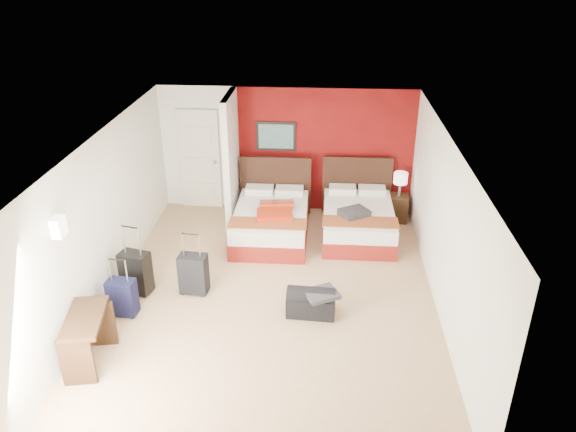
# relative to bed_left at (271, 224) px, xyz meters

# --- Properties ---
(ground) EXTENTS (6.50, 6.50, 0.00)m
(ground) POSITION_rel_bed_left_xyz_m (0.19, -1.91, -0.28)
(ground) COLOR #DAB586
(ground) RESTS_ON ground
(room_walls) EXTENTS (5.02, 6.52, 2.50)m
(room_walls) POSITION_rel_bed_left_xyz_m (-1.21, -0.49, 0.97)
(room_walls) COLOR white
(room_walls) RESTS_ON ground
(red_accent_panel) EXTENTS (3.50, 0.04, 2.50)m
(red_accent_panel) POSITION_rel_bed_left_xyz_m (0.94, 1.32, 0.97)
(red_accent_panel) COLOR maroon
(red_accent_panel) RESTS_ON ground
(partition_wall) EXTENTS (0.12, 1.20, 2.50)m
(partition_wall) POSITION_rel_bed_left_xyz_m (-0.81, 0.70, 0.97)
(partition_wall) COLOR silver
(partition_wall) RESTS_ON ground
(entry_door) EXTENTS (0.82, 0.06, 2.05)m
(entry_door) POSITION_rel_bed_left_xyz_m (-1.56, 1.29, 0.74)
(entry_door) COLOR silver
(entry_door) RESTS_ON ground
(bed_left) EXTENTS (1.33, 1.90, 0.57)m
(bed_left) POSITION_rel_bed_left_xyz_m (0.00, 0.00, 0.00)
(bed_left) COLOR white
(bed_left) RESTS_ON ground
(bed_right) EXTENTS (1.30, 1.86, 0.56)m
(bed_right) POSITION_rel_bed_left_xyz_m (1.61, 0.18, -0.01)
(bed_right) COLOR white
(bed_right) RESTS_ON ground
(red_suitcase_open) EXTENTS (0.72, 0.92, 0.11)m
(red_suitcase_open) POSITION_rel_bed_left_xyz_m (0.10, -0.10, 0.34)
(red_suitcase_open) COLOR #AD2A0E
(red_suitcase_open) RESTS_ON bed_left
(jacket_bundle) EXTENTS (0.61, 0.58, 0.12)m
(jacket_bundle) POSITION_rel_bed_left_xyz_m (1.51, -0.12, 0.33)
(jacket_bundle) COLOR #36373B
(jacket_bundle) RESTS_ON bed_right
(nightstand) EXTENTS (0.40, 0.40, 0.53)m
(nightstand) POSITION_rel_bed_left_xyz_m (2.42, 0.88, -0.02)
(nightstand) COLOR #311E10
(nightstand) RESTS_ON ground
(table_lamp) EXTENTS (0.27, 0.27, 0.48)m
(table_lamp) POSITION_rel_bed_left_xyz_m (2.42, 0.88, 0.48)
(table_lamp) COLOR beige
(table_lamp) RESTS_ON nightstand
(suitcase_black) EXTENTS (0.50, 0.38, 0.67)m
(suitcase_black) POSITION_rel_bed_left_xyz_m (-1.91, -1.94, 0.05)
(suitcase_black) COLOR black
(suitcase_black) RESTS_ON ground
(suitcase_charcoal) EXTENTS (0.45, 0.30, 0.63)m
(suitcase_charcoal) POSITION_rel_bed_left_xyz_m (-1.02, -1.89, 0.03)
(suitcase_charcoal) COLOR black
(suitcase_charcoal) RESTS_ON ground
(suitcase_navy) EXTENTS (0.41, 0.27, 0.55)m
(suitcase_navy) POSITION_rel_bed_left_xyz_m (-1.93, -2.53, -0.01)
(suitcase_navy) COLOR black
(suitcase_navy) RESTS_ON ground
(duffel_bag) EXTENTS (0.73, 0.42, 0.36)m
(duffel_bag) POSITION_rel_bed_left_xyz_m (0.81, -2.32, -0.11)
(duffel_bag) COLOR black
(duffel_bag) RESTS_ON ground
(jacket_draped) EXTENTS (0.58, 0.55, 0.06)m
(jacket_draped) POSITION_rel_bed_left_xyz_m (0.96, -2.37, 0.10)
(jacket_draped) COLOR #38383D
(jacket_draped) RESTS_ON duffel_bag
(desk) EXTENTS (0.60, 0.96, 0.75)m
(desk) POSITION_rel_bed_left_xyz_m (-1.99, -3.59, 0.09)
(desk) COLOR #321D10
(desk) RESTS_ON ground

